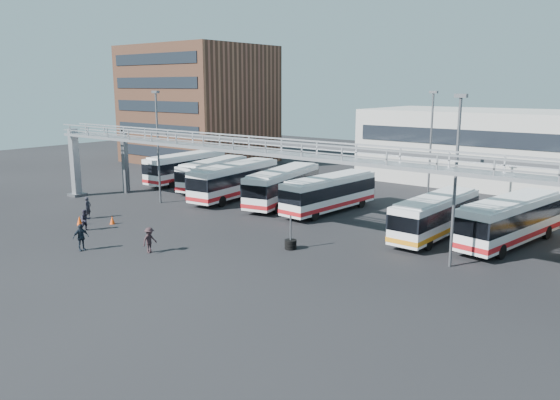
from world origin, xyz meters
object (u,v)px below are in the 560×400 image
Objects in this scene: pedestrian_c at (150,240)px; pedestrian_d at (81,237)px; light_pole_mid at (456,172)px; bus_4 at (329,192)px; bus_2 at (235,179)px; tire_stack at (291,243)px; light_pole_back at (431,143)px; pedestrian_b at (85,220)px; cone_left at (112,220)px; bus_1 at (213,173)px; bus_0 at (186,167)px; bus_3 at (283,185)px; cone_right at (79,220)px; bus_7 at (511,219)px; light_pole_left at (158,141)px; bus_6 at (436,215)px; pedestrian_a at (88,208)px.

pedestrian_c is 0.94× the size of pedestrian_d.
light_pole_mid is 0.97× the size of bus_4.
bus_2 reaches higher than tire_stack.
light_pole_back is 18.94m from tire_stack.
bus_4 is 6.19× the size of pedestrian_c.
bus_2 is at bearing 4.34° from pedestrian_b.
tire_stack reaches higher than pedestrian_c.
cone_left is at bearing -165.25° from light_pole_mid.
bus_0 is at bearing 158.62° from bus_1.
bus_3 is 15.73× the size of cone_right.
light_pole_left is at bearing -159.19° from bus_7.
light_pole_back is 5.66× the size of pedestrian_d.
bus_6 is 26.98m from cone_right.
light_pole_left reaches higher than bus_1.
bus_2 reaches higher than bus_3.
bus_4 is at bearing 170.63° from bus_6.
bus_6 reaches higher than pedestrian_d.
cone_left is at bearing 48.02° from pedestrian_d.
bus_1 is 0.93× the size of bus_3.
cone_left is (3.06, 0.15, -0.59)m from pedestrian_a.
tire_stack is (-6.38, -8.61, -1.30)m from bus_6.
pedestrian_b is 5.25m from pedestrian_d.
bus_2 reaches higher than cone_right.
light_pole_back is at bearing -23.08° from pedestrian_c.
light_pole_back is at bearing -15.63° from pedestrian_d.
pedestrian_b is at bearing -119.53° from bus_4.
bus_6 is at bearing -48.94° from pedestrian_b.
bus_0 is 1.05× the size of bus_1.
bus_3 is at bearing 1.90° from bus_2.
cone_left is at bearing -143.37° from bus_7.
bus_1 is 10.62m from bus_3.
bus_2 is at bearing 53.94° from light_pole_left.
pedestrian_c is at bearing -108.84° from light_pole_back.
light_pole_left is 5.62× the size of pedestrian_a.
light_pole_mid is 4.48× the size of tire_stack.
pedestrian_b is at bearing -18.82° from cone_right.
pedestrian_b reaches higher than cone_right.
bus_7 is 6.12× the size of pedestrian_d.
bus_1 is (-1.12, 7.98, -4.03)m from light_pole_left.
light_pole_back is 29.71m from pedestrian_a.
tire_stack is (19.44, -12.07, -1.31)m from bus_1.
bus_6 reaches higher than cone_left.
light_pole_left reaches higher than pedestrian_b.
pedestrian_a is 1.07× the size of pedestrian_c.
light_pole_back is 30.18m from cone_right.
bus_0 reaches higher than pedestrian_b.
bus_1 is at bearing 178.75° from bus_4.
light_pole_left is at bearing 39.70° from pedestrian_d.
cone_left is (9.58, -16.35, -1.48)m from bus_0.
light_pole_back is 6.01× the size of pedestrian_c.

